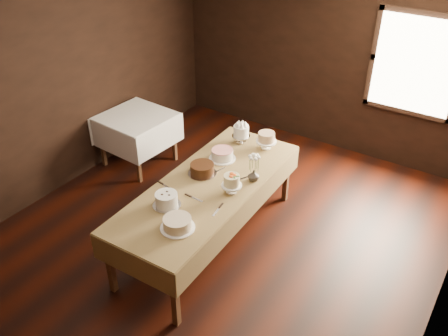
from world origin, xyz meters
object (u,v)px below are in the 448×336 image
at_px(display_table, 208,188).
at_px(cake_speckled, 266,141).
at_px(cake_meringue, 241,135).
at_px(cake_chocolate, 202,169).
at_px(cake_server_a, 197,199).
at_px(cake_lattice, 222,155).
at_px(cake_flowers, 232,185).
at_px(cake_swirl, 167,200).
at_px(cake_server_e, 167,187).
at_px(side_table, 136,122).
at_px(cake_server_b, 216,212).
at_px(flower_vase, 253,176).
at_px(cake_server_c, 221,170).
at_px(cake_server_d, 242,178).
at_px(cake_cream, 177,224).

bearing_deg(display_table, cake_speckled, 82.06).
distance_m(cake_meringue, cake_chocolate, 0.89).
xyz_separation_m(display_table, cake_server_a, (0.07, -0.31, 0.07)).
height_order(cake_lattice, cake_flowers, cake_flowers).
height_order(display_table, cake_lattice, cake_lattice).
xyz_separation_m(cake_swirl, cake_server_e, (-0.22, 0.27, -0.07)).
bearing_deg(side_table, cake_meringue, 4.69).
height_order(cake_server_a, cake_server_b, same).
xyz_separation_m(cake_swirl, cake_server_b, (0.50, 0.19, -0.07)).
distance_m(cake_flowers, cake_server_b, 0.41).
distance_m(cake_chocolate, cake_server_b, 0.76).
distance_m(cake_lattice, flower_vase, 0.59).
distance_m(display_table, cake_server_c, 0.34).
bearing_deg(cake_server_d, cake_server_b, -144.15).
bearing_deg(cake_lattice, cake_speckled, 58.65).
relative_size(cake_lattice, cake_swirl, 1.15).
height_order(cake_swirl, cake_cream, cake_swirl).
bearing_deg(cake_swirl, cake_meringue, 92.20).
distance_m(cake_speckled, cake_cream, 1.88).
bearing_deg(cake_cream, cake_flowers, 81.87).
bearing_deg(side_table, cake_server_a, -30.88).
relative_size(cake_speckled, cake_lattice, 0.77).
xyz_separation_m(cake_cream, flower_vase, (0.20, 1.15, 0.01)).
height_order(cake_swirl, cake_server_c, cake_swirl).
relative_size(cake_chocolate, cake_server_d, 1.57).
xyz_separation_m(cake_cream, cake_server_e, (-0.54, 0.50, -0.05)).
height_order(cake_server_e, flower_vase, flower_vase).
bearing_deg(display_table, flower_vase, 41.82).
height_order(display_table, cake_flowers, cake_flowers).
bearing_deg(cake_server_c, cake_chocolate, 158.78).
bearing_deg(cake_server_b, cake_cream, -30.84).
height_order(cake_speckled, cake_server_a, cake_speckled).
height_order(display_table, cake_chocolate, cake_chocolate).
distance_m(cake_server_c, flower_vase, 0.45).
bearing_deg(cake_chocolate, cake_meringue, 90.99).
bearing_deg(side_table, cake_cream, -38.56).
xyz_separation_m(cake_chocolate, cake_server_c, (0.13, 0.19, -0.06)).
distance_m(cake_flowers, cake_cream, 0.83).
bearing_deg(cake_swirl, cake_lattice, 91.83).
bearing_deg(cake_speckled, cake_chocolate, -109.51).
bearing_deg(side_table, cake_speckled, 5.27).
distance_m(cake_meringue, cake_swirl, 1.60).
height_order(cake_lattice, flower_vase, flower_vase).
height_order(display_table, cake_swirl, cake_swirl).
bearing_deg(cake_lattice, cake_chocolate, -91.43).
distance_m(side_table, cake_server_c, 1.96).
xyz_separation_m(cake_meringue, cake_cream, (0.39, -1.83, -0.06)).
height_order(cake_flowers, cake_server_a, cake_flowers).
relative_size(cake_server_b, cake_server_d, 1.00).
height_order(cake_meringue, cake_server_c, cake_meringue).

